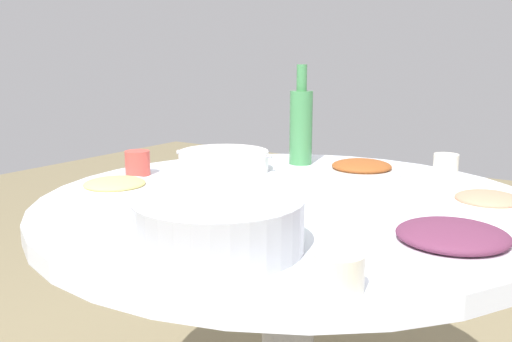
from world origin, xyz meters
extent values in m
cylinder|color=silver|center=(0.00, 0.00, 0.72)|extent=(1.16, 1.16, 0.04)
cylinder|color=#B2B5BA|center=(-0.08, 0.37, 0.78)|extent=(0.29, 0.29, 0.09)
ellipsoid|color=white|center=(-0.08, 0.37, 0.79)|extent=(0.24, 0.24, 0.10)
cube|color=white|center=(-0.14, 0.42, 0.83)|extent=(0.14, 0.15, 0.01)
cylinder|color=white|center=(0.31, -0.16, 0.77)|extent=(0.25, 0.25, 0.06)
cylinder|color=black|center=(0.31, -0.16, 0.76)|extent=(0.22, 0.22, 0.04)
cylinder|color=silver|center=(0.31, -0.16, 0.79)|extent=(0.27, 0.11, 0.01)
cylinder|color=silver|center=(-0.04, -0.32, 0.75)|extent=(0.21, 0.21, 0.02)
ellipsoid|color=brown|center=(-0.04, -0.32, 0.77)|extent=(0.16, 0.16, 0.03)
cylinder|color=white|center=(-0.41, -0.14, 0.75)|extent=(0.21, 0.21, 0.02)
ellipsoid|color=#E38264|center=(-0.41, -0.14, 0.77)|extent=(0.14, 0.14, 0.03)
cylinder|color=white|center=(0.37, 0.19, 0.75)|extent=(0.21, 0.21, 0.02)
ellipsoid|color=#C8C26C|center=(0.37, 0.19, 0.76)|extent=(0.15, 0.15, 0.03)
cylinder|color=white|center=(-0.41, 0.15, 0.75)|extent=(0.24, 0.24, 0.02)
ellipsoid|color=#622B47|center=(-0.41, 0.15, 0.77)|extent=(0.19, 0.19, 0.04)
cylinder|color=#3F834A|center=(0.18, -0.37, 0.85)|extent=(0.07, 0.07, 0.22)
cylinder|color=#3F834A|center=(0.18, -0.37, 1.00)|extent=(0.03, 0.03, 0.08)
cylinder|color=silver|center=(-0.33, 0.41, 0.77)|extent=(0.07, 0.07, 0.06)
cylinder|color=#C5463B|center=(0.47, 0.02, 0.77)|extent=(0.07, 0.07, 0.07)
cylinder|color=beige|center=(-0.21, -0.50, 0.77)|extent=(0.07, 0.07, 0.05)
camera|label=1|loc=(-0.66, 1.11, 1.08)|focal=40.24mm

